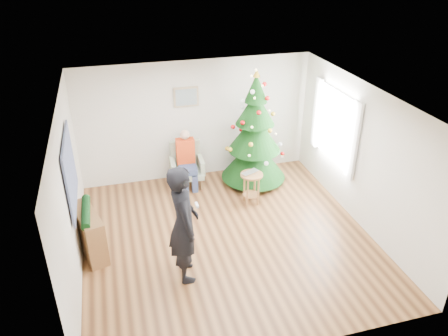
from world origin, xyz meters
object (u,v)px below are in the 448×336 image
object	(u,v)px
stool	(251,188)
armchair	(187,171)
standing_man	(184,224)
christmas_tree	(255,134)
console	(90,233)

from	to	relation	value
stool	armchair	size ratio (longest dim) A/B	0.69
armchair	standing_man	bearing A→B (deg)	-98.70
armchair	stool	bearing A→B (deg)	-41.08
armchair	standing_man	size ratio (longest dim) A/B	0.50
christmas_tree	stool	distance (m)	1.19
stool	standing_man	distance (m)	2.48
standing_man	console	distance (m)	1.82
christmas_tree	armchair	world-z (taller)	christmas_tree
console	armchair	bearing A→B (deg)	26.23
stool	standing_man	size ratio (longest dim) A/B	0.34
stool	standing_man	bearing A→B (deg)	-133.93
armchair	christmas_tree	bearing A→B (deg)	-6.18
stool	christmas_tree	bearing A→B (deg)	68.52
armchair	console	bearing A→B (deg)	-134.87
console	standing_man	bearing A→B (deg)	-49.87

